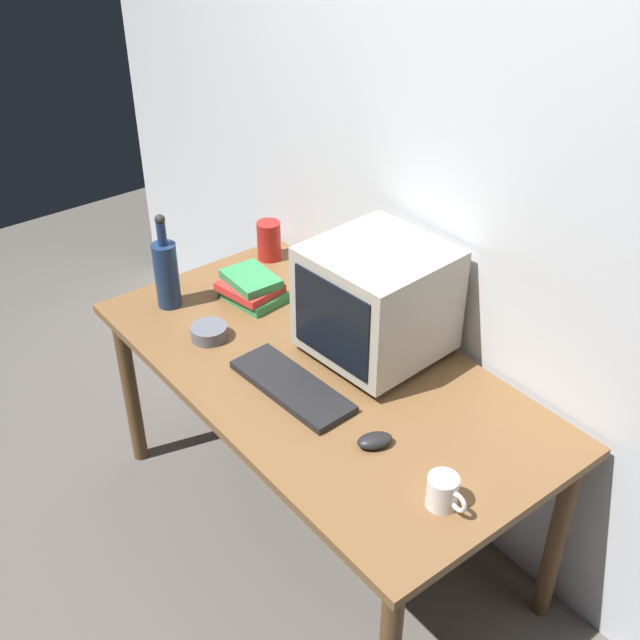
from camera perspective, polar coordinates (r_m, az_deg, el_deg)
name	(u,v)px	position (r m, az deg, el deg)	size (l,w,h in m)	color
ground_plane	(320,524)	(2.95, 0.00, -14.42)	(6.00, 6.00, 0.00)	#56514C
back_wall	(440,167)	(2.47, 8.58, 10.82)	(4.00, 0.08, 2.50)	silver
desk	(320,388)	(2.52, 0.00, -4.93)	(1.55, 0.80, 0.70)	brown
crt_monitor	(377,301)	(2.43, 4.08, 1.36)	(0.40, 0.41, 0.37)	#B2AD9E
keyboard	(292,386)	(2.38, -2.04, -4.77)	(0.42, 0.15, 0.02)	black
computer_mouse	(375,440)	(2.19, 3.95, -8.61)	(0.06, 0.10, 0.04)	black
bottle_tall	(166,272)	(2.75, -10.96, 3.39)	(0.08, 0.08, 0.35)	navy
bottle_short	(316,287)	(2.74, -0.31, 2.36)	(0.06, 0.06, 0.18)	#1E4C23
book_stack	(252,288)	(2.79, -4.93, 2.32)	(0.23, 0.19, 0.09)	#33894C
mug	(443,492)	(2.04, 8.82, -12.08)	(0.12, 0.08, 0.09)	white
cd_spindle	(209,332)	(2.61, -7.95, -0.87)	(0.12, 0.12, 0.04)	#595B66
metal_canister	(269,241)	(3.02, -3.68, 5.70)	(0.09, 0.09, 0.15)	#A51E19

